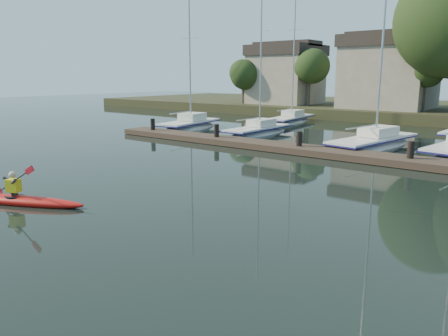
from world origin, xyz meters
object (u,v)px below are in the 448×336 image
Objects in this scene: kayak at (18,198)px; sailboat_5 at (291,125)px; dock at (350,155)px; sailboat_1 at (258,137)px; sailboat_0 at (190,131)px; sailboat_2 at (373,151)px.

sailboat_5 reaches higher than kayak.
sailboat_5 is at bearing 129.66° from dock.
dock is 2.67× the size of sailboat_1.
sailboat_1 reaches higher than kayak.
sailboat_1 is at bearing -4.07° from sailboat_0.
sailboat_2 is (5.26, 19.19, -0.38)m from kayak.
kayak is 0.14× the size of dock.
sailboat_0 is 0.98× the size of sailboat_1.
dock is at bearing -76.91° from sailboat_2.
sailboat_2 is at bearing 50.26° from kayak.
sailboat_2 reaches higher than sailboat_5.
sailboat_1 is at bearing 75.72° from kayak.
kayak is 29.06m from sailboat_5.
dock is at bearing -25.39° from sailboat_0.
sailboat_0 is at bearing -119.96° from sailboat_5.
sailboat_0 is at bearing -171.30° from sailboat_2.
sailboat_2 reaches higher than dock.
kayak is 19.90m from sailboat_2.
sailboat_5 is at bearing 56.54° from sailboat_0.
sailboat_2 reaches higher than kayak.
sailboat_2 is at bearing 94.25° from dock.
dock is 16.04m from sailboat_0.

